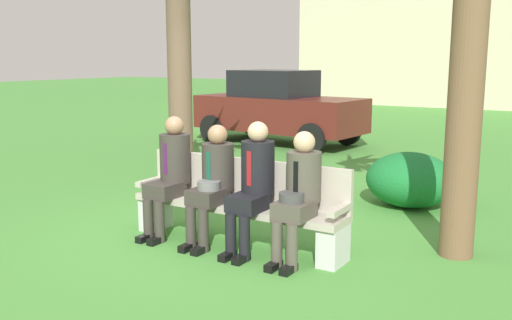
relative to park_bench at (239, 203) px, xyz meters
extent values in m
plane|color=#478C39|center=(-0.40, 0.02, -0.44)|extent=(80.00, 80.00, 0.00)
cube|color=#B7AD9E|center=(0.00, -0.06, -0.02)|extent=(2.43, 0.44, 0.07)
cube|color=#B7AD9E|center=(0.00, 0.13, 0.24)|extent=(2.43, 0.06, 0.45)
cube|color=#B7AD9E|center=(-1.17, -0.06, 0.11)|extent=(0.08, 0.44, 0.06)
cube|color=#B7AD9E|center=(1.17, -0.06, 0.11)|extent=(0.08, 0.44, 0.06)
cube|color=silver|center=(-1.11, -0.06, -0.25)|extent=(0.20, 0.37, 0.38)
cube|color=silver|center=(1.11, -0.06, -0.25)|extent=(0.20, 0.37, 0.38)
cube|color=#38332D|center=(-0.82, -0.23, 0.09)|extent=(0.32, 0.38, 0.16)
cylinder|color=#38332D|center=(-0.90, -0.42, -0.21)|extent=(0.11, 0.11, 0.45)
cylinder|color=#38332D|center=(-0.74, -0.42, -0.21)|extent=(0.11, 0.11, 0.45)
cube|color=black|center=(-0.90, -0.48, -0.40)|extent=(0.09, 0.22, 0.07)
cube|color=black|center=(-0.74, -0.48, -0.40)|extent=(0.09, 0.22, 0.07)
cylinder|color=#38332D|center=(-0.82, -0.04, 0.41)|extent=(0.34, 0.34, 0.54)
cube|color=#4C1951|center=(-0.82, -0.21, 0.43)|extent=(0.05, 0.01, 0.35)
sphere|color=#9E7556|center=(-0.82, -0.04, 0.78)|extent=(0.21, 0.21, 0.21)
cube|color=#38332D|center=(-0.24, -0.23, 0.09)|extent=(0.32, 0.38, 0.16)
cylinder|color=#38332D|center=(-0.32, -0.42, -0.21)|extent=(0.11, 0.11, 0.45)
cylinder|color=#38332D|center=(-0.16, -0.42, -0.21)|extent=(0.11, 0.11, 0.45)
cube|color=black|center=(-0.32, -0.48, -0.40)|extent=(0.09, 0.22, 0.07)
cube|color=black|center=(-0.16, -0.48, -0.40)|extent=(0.09, 0.22, 0.07)
cylinder|color=#38332D|center=(-0.24, -0.04, 0.38)|extent=(0.34, 0.34, 0.48)
cube|color=#144C3D|center=(-0.24, -0.21, 0.40)|extent=(0.05, 0.01, 0.31)
sphere|color=#9E7556|center=(-0.24, -0.04, 0.72)|extent=(0.21, 0.21, 0.21)
cylinder|color=slate|center=(-0.21, -0.25, 0.22)|extent=(0.24, 0.24, 0.09)
cube|color=black|center=(0.26, -0.23, 0.09)|extent=(0.32, 0.38, 0.16)
cylinder|color=black|center=(0.18, -0.42, -0.21)|extent=(0.11, 0.11, 0.45)
cylinder|color=black|center=(0.34, -0.42, -0.21)|extent=(0.11, 0.11, 0.45)
cube|color=black|center=(0.18, -0.48, -0.40)|extent=(0.09, 0.22, 0.07)
cube|color=black|center=(0.34, -0.48, -0.40)|extent=(0.09, 0.22, 0.07)
cylinder|color=black|center=(0.26, -0.04, 0.41)|extent=(0.34, 0.34, 0.54)
cube|color=maroon|center=(0.26, -0.21, 0.43)|extent=(0.05, 0.01, 0.35)
sphere|color=tan|center=(0.26, -0.04, 0.78)|extent=(0.21, 0.21, 0.21)
cube|color=#4C473D|center=(0.78, -0.23, 0.09)|extent=(0.32, 0.38, 0.16)
cylinder|color=#4C473D|center=(0.70, -0.42, -0.21)|extent=(0.11, 0.11, 0.45)
cylinder|color=#4C473D|center=(0.86, -0.42, -0.21)|extent=(0.11, 0.11, 0.45)
cube|color=black|center=(0.70, -0.48, -0.40)|extent=(0.09, 0.22, 0.07)
cube|color=black|center=(0.86, -0.48, -0.40)|extent=(0.09, 0.22, 0.07)
cylinder|color=#4C473D|center=(0.78, -0.04, 0.38)|extent=(0.34, 0.34, 0.48)
cube|color=black|center=(0.78, -0.21, 0.40)|extent=(0.05, 0.01, 0.31)
sphere|color=tan|center=(0.78, -0.04, 0.72)|extent=(0.21, 0.21, 0.21)
cylinder|color=#404040|center=(0.76, -0.25, 0.22)|extent=(0.24, 0.24, 0.09)
cylinder|color=brown|center=(-2.07, 1.59, 1.19)|extent=(0.35, 0.35, 3.26)
cylinder|color=brown|center=(2.06, 0.82, 1.39)|extent=(0.33, 0.33, 3.66)
ellipsoid|color=#1A6E30|center=(1.09, 2.46, -0.08)|extent=(1.16, 1.07, 0.73)
cube|color=#591E19|center=(-3.17, 6.48, 0.26)|extent=(4.03, 1.93, 0.76)
cube|color=black|center=(-3.32, 6.49, 0.94)|extent=(1.82, 1.52, 0.60)
cylinder|color=black|center=(-1.74, 7.12, -0.12)|extent=(0.65, 0.20, 0.64)
cylinder|color=black|center=(-1.89, 5.57, -0.12)|extent=(0.65, 0.20, 0.64)
cylinder|color=black|center=(-4.46, 7.38, -0.12)|extent=(0.65, 0.20, 0.64)
cylinder|color=black|center=(-4.61, 5.83, -0.12)|extent=(0.65, 0.20, 0.64)
cube|color=beige|center=(-1.75, 21.43, 3.66)|extent=(13.94, 6.59, 8.19)
camera|label=1|loc=(3.20, -4.85, 1.51)|focal=39.77mm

